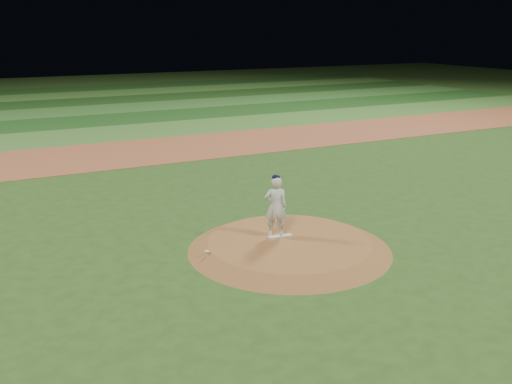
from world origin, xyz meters
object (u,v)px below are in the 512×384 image
pitching_rubber (280,236)px  pitchers_mound (289,245)px  rosin_bag (207,251)px  pitcher_on_mound (276,206)px

pitching_rubber → pitchers_mound: bearing=-68.9°
pitchers_mound → rosin_bag: size_ratio=42.71×
pitching_rubber → pitcher_on_mound: bearing=134.4°
pitchers_mound → pitcher_on_mound: 1.11m
rosin_bag → pitchers_mound: bearing=-5.4°
pitcher_on_mound → pitchers_mound: bearing=-71.8°
rosin_bag → pitcher_on_mound: bearing=7.2°
rosin_bag → pitcher_on_mound: (2.15, 0.27, 0.83)m
pitching_rubber → rosin_bag: rosin_bag is taller
pitchers_mound → pitching_rubber: pitching_rubber is taller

